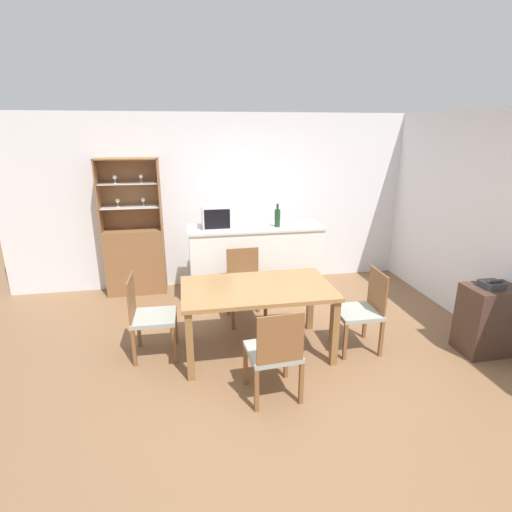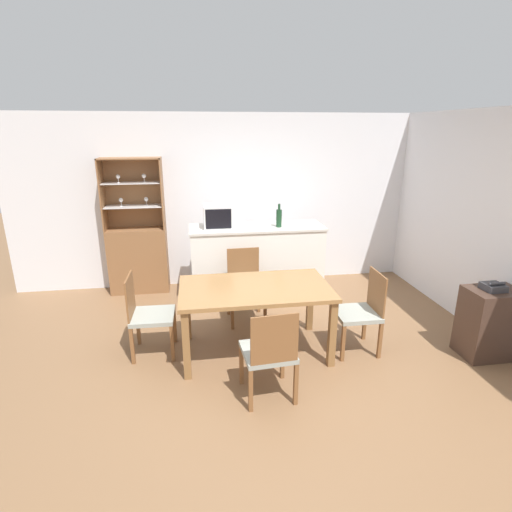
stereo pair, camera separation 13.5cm
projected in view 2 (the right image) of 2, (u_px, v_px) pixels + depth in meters
name	position (u px, v px, depth m)	size (l,w,h in m)	color
ground_plane	(276.00, 373.00, 3.97)	(18.00, 18.00, 0.00)	brown
wall_back	(243.00, 201.00, 6.06)	(6.80, 0.06, 2.55)	silver
wall_right	(510.00, 232.00, 4.24)	(0.06, 4.60, 2.55)	silver
kitchen_counter	(257.00, 262.00, 5.62)	(1.84, 0.62, 1.05)	white
display_cabinet	(138.00, 252.00, 5.85)	(0.83, 0.35, 1.95)	brown
dining_table	(255.00, 295.00, 4.17)	(1.56, 0.92, 0.75)	olive
dining_chair_side_left_far	(148.00, 314.00, 4.20)	(0.45, 0.45, 0.89)	#999E93
dining_chair_head_far	(245.00, 285.00, 4.99)	(0.46, 0.46, 0.89)	#999E93
dining_chair_side_right_near	(360.00, 312.00, 4.27)	(0.45, 0.45, 0.89)	#999E93
dining_chair_head_near	(269.00, 353.00, 3.49)	(0.48, 0.48, 0.89)	#999E93
microwave	(223.00, 216.00, 5.39)	(0.52, 0.34, 0.30)	silver
wine_bottle	(279.00, 218.00, 5.39)	(0.08, 0.08, 0.32)	#193D23
side_cabinet	(489.00, 323.00, 4.19)	(0.54, 0.39, 0.75)	#422D23
telephone	(493.00, 287.00, 4.06)	(0.20, 0.19, 0.10)	#38383D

